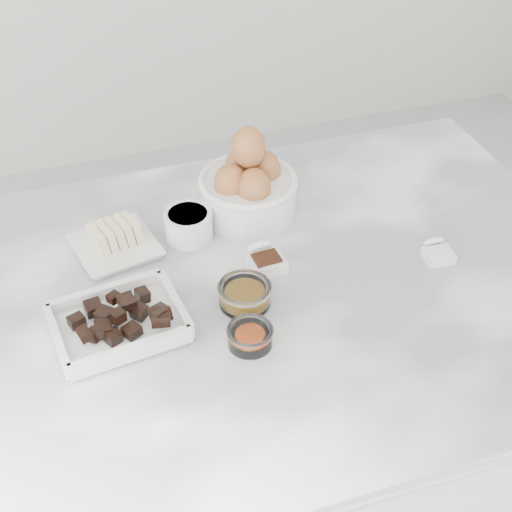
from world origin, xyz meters
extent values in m
cube|color=beige|center=(0.00, 0.00, 0.45)|extent=(1.10, 0.70, 0.90)
cube|color=white|center=(0.00, 0.00, 0.92)|extent=(1.20, 0.80, 0.04)
cube|color=white|center=(-0.22, -0.03, 0.95)|extent=(0.20, 0.16, 0.01)
cube|color=white|center=(-0.19, 0.17, 0.95)|extent=(0.14, 0.14, 0.01)
cube|color=white|center=(-0.19, 0.17, 0.95)|extent=(0.16, 0.16, 0.00)
cylinder|color=white|center=(-0.06, 0.16, 0.97)|extent=(0.09, 0.09, 0.05)
cylinder|color=white|center=(-0.06, 0.16, 0.99)|extent=(0.07, 0.07, 0.01)
cylinder|color=white|center=(0.06, 0.21, 0.97)|extent=(0.18, 0.18, 0.07)
torus|color=white|center=(0.06, 0.21, 1.01)|extent=(0.18, 0.18, 0.02)
ellipsoid|color=#A26734|center=(0.10, 0.21, 1.01)|extent=(0.06, 0.06, 0.08)
ellipsoid|color=#A26734|center=(0.02, 0.20, 1.01)|extent=(0.06, 0.06, 0.08)
ellipsoid|color=#A26734|center=(0.07, 0.24, 1.01)|extent=(0.06, 0.06, 0.08)
ellipsoid|color=#A26734|center=(0.06, 0.17, 1.01)|extent=(0.06, 0.06, 0.08)
ellipsoid|color=#A26734|center=(0.06, 0.21, 1.08)|extent=(0.06, 0.06, 0.08)
cylinder|color=white|center=(-0.02, -0.03, 0.96)|extent=(0.08, 0.08, 0.03)
torus|color=white|center=(-0.02, -0.03, 0.97)|extent=(0.09, 0.09, 0.01)
cylinder|color=orange|center=(-0.02, -0.03, 0.95)|extent=(0.06, 0.06, 0.01)
cylinder|color=white|center=(-0.04, -0.12, 0.95)|extent=(0.07, 0.07, 0.03)
torus|color=white|center=(-0.04, -0.12, 0.97)|extent=(0.07, 0.07, 0.01)
ellipsoid|color=#EC5407|center=(-0.04, -0.12, 0.96)|extent=(0.05, 0.05, 0.02)
cube|color=white|center=(0.04, 0.04, 0.95)|extent=(0.06, 0.05, 0.02)
cube|color=black|center=(0.04, 0.04, 0.96)|extent=(0.05, 0.04, 0.00)
torus|color=white|center=(0.04, 0.07, 0.96)|extent=(0.05, 0.04, 0.04)
cube|color=white|center=(0.33, -0.03, 0.95)|extent=(0.05, 0.04, 0.02)
cube|color=white|center=(0.33, -0.03, 0.96)|extent=(0.04, 0.03, 0.00)
torus|color=white|center=(0.33, -0.01, 0.96)|extent=(0.04, 0.03, 0.04)
camera|label=1|loc=(-0.26, -0.82, 1.73)|focal=50.00mm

